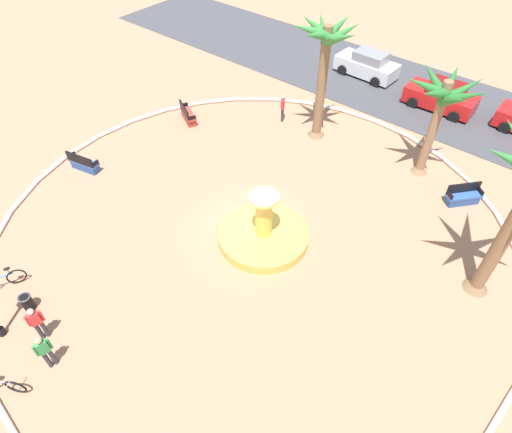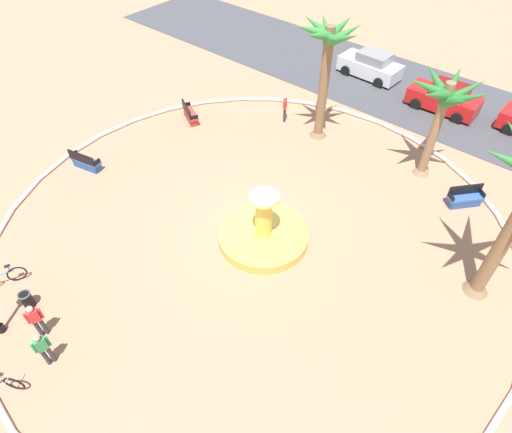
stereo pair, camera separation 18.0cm
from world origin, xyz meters
The scene contains 17 objects.
ground_plane centered at (0.00, 0.00, 0.00)m, with size 80.00×80.00×0.00m, color tan.
plaza_curb centered at (0.00, 0.00, 0.10)m, with size 22.10×22.10×0.20m, color silver.
street_asphalt centered at (0.00, 15.45, 0.01)m, with size 48.00×8.00×0.03m, color #424247.
fountain centered at (0.69, -0.13, 0.34)m, with size 3.81×3.81×2.48m.
palm_tree_near_fountain centered at (-1.98, 7.78, 4.64)m, with size 3.38×3.41×6.20m.
palm_tree_mid_plaza centered at (3.82, 8.38, 3.89)m, with size 3.46×3.67×5.13m.
bench_east centered at (6.29, 7.47, 0.35)m, with size 1.42×1.54×1.00m.
bench_west centered at (-9.16, -2.11, 0.35)m, with size 1.67×0.84×1.00m.
bench_north centered at (-8.40, 4.30, 0.35)m, with size 1.65×1.18×1.00m.
trash_bin centered at (-3.79, -8.26, 0.39)m, with size 0.46×0.46×0.73m.
bicycle_red_frame centered at (-5.41, -8.35, 0.38)m, with size 0.76×1.60×0.94m.
bicycle_by_lamppost centered at (-1.63, -10.42, 0.38)m, with size 1.52×0.91×0.94m.
person_cyclist_helmet centered at (-1.18, -8.96, 0.92)m, with size 0.27×0.52×1.65m.
person_cyclist_photo centered at (-2.32, -8.55, 0.93)m, with size 0.30×0.50×1.66m.
person_pedestrian_stroll centered at (-4.27, 7.75, 0.90)m, with size 0.35×0.46×1.61m.
parked_car_leftmost centered at (-3.26, 15.54, 0.78)m, with size 4.05×2.02×1.67m.
parked_car_second centered at (2.10, 14.69, 0.78)m, with size 4.03×1.98×1.67m.
Camera 1 is at (8.38, -9.95, 13.77)m, focal length 30.64 mm.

